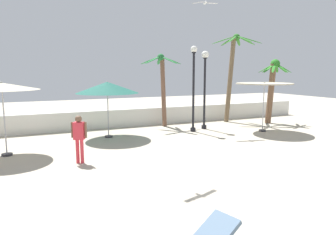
{
  "coord_description": "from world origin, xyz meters",
  "views": [
    {
      "loc": [
        -5.07,
        -7.77,
        3.24
      ],
      "look_at": [
        0.0,
        3.36,
        1.4
      ],
      "focal_mm": 33.48,
      "sensor_mm": 36.0,
      "label": 1
    }
  ],
  "objects": [
    {
      "name": "patio_umbrella_2",
      "position": [
        -5.86,
        5.43,
        2.64
      ],
      "size": [
        2.69,
        2.69,
        2.85
      ],
      "color": "#333338",
      "rests_on": "ground_plane"
    },
    {
      "name": "ground_plane",
      "position": [
        0.0,
        0.0,
        0.0
      ],
      "size": [
        56.0,
        56.0,
        0.0
      ],
      "primitive_type": "plane",
      "color": "#B2A893"
    },
    {
      "name": "palm_tree_0",
      "position": [
        6.87,
        8.67,
        3.53
      ],
      "size": [
        3.07,
        3.14,
        5.51
      ],
      "color": "brown",
      "rests_on": "ground_plane"
    },
    {
      "name": "palm_tree_1",
      "position": [
        2.12,
        8.8,
        2.69
      ],
      "size": [
        2.54,
        2.57,
        4.18
      ],
      "color": "brown",
      "rests_on": "ground_plane"
    },
    {
      "name": "palm_tree_2",
      "position": [
        8.79,
        7.16,
        2.48
      ],
      "size": [
        1.98,
        1.98,
        3.93
      ],
      "color": "brown",
      "rests_on": "ground_plane"
    },
    {
      "name": "lamp_post_1",
      "position": [
        3.94,
        7.12,
        2.74
      ],
      "size": [
        0.39,
        0.39,
        4.3
      ],
      "color": "black",
      "rests_on": "ground_plane"
    },
    {
      "name": "patio_umbrella_1",
      "position": [
        -1.49,
        7.11,
        2.43
      ],
      "size": [
        3.01,
        3.01,
        2.74
      ],
      "color": "#333338",
      "rests_on": "ground_plane"
    },
    {
      "name": "guest_2",
      "position": [
        -3.46,
        3.25,
        1.03
      ],
      "size": [
        0.5,
        0.38,
        1.7
      ],
      "color": "#D8333F",
      "rests_on": "ground_plane"
    },
    {
      "name": "seagull_1",
      "position": [
        3.72,
        6.89,
        6.72
      ],
      "size": [
        1.4,
        0.42,
        0.16
      ],
      "color": "white"
    },
    {
      "name": "boundary_wall",
      "position": [
        0.0,
        9.6,
        0.51
      ],
      "size": [
        25.2,
        0.3,
        1.02
      ],
      "primitive_type": "cube",
      "color": "silver",
      "rests_on": "ground_plane"
    },
    {
      "name": "patio_umbrella_0",
      "position": [
        6.42,
        5.19,
        2.49
      ],
      "size": [
        2.93,
        2.93,
        2.68
      ],
      "color": "#333338",
      "rests_on": "ground_plane"
    },
    {
      "name": "lamp_post_0",
      "position": [
        2.99,
        6.7,
        2.64
      ],
      "size": [
        0.35,
        0.35,
        4.5
      ],
      "color": "black",
      "rests_on": "ground_plane"
    }
  ]
}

